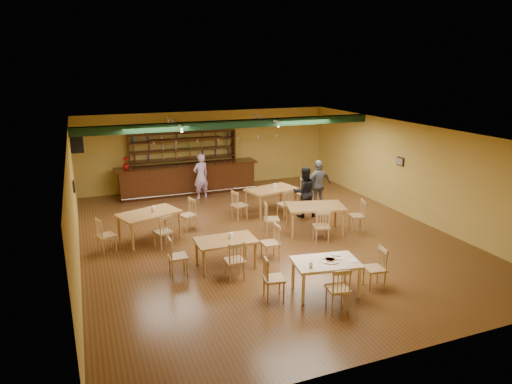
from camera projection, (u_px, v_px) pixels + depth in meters
name	position (u px, v px, depth m)	size (l,w,h in m)	color
floor	(265.00, 235.00, 13.13)	(12.00, 12.00, 0.00)	brown
ceiling_beam	(233.00, 124.00, 14.86)	(10.00, 0.30, 0.25)	black
track_rail_left	(174.00, 122.00, 14.75)	(0.05, 2.50, 0.05)	silver
track_rail_right	(265.00, 118.00, 15.87)	(0.05, 2.50, 0.05)	silver
ac_unit	(77.00, 142.00, 14.58)	(0.34, 0.70, 0.48)	silver
picture_left	(74.00, 186.00, 11.83)	(0.04, 0.34, 0.28)	black
picture_right	(400.00, 161.00, 14.85)	(0.04, 0.34, 0.28)	black
bar_counter	(188.00, 179.00, 17.23)	(5.35, 0.85, 1.13)	#33190A
back_bar_hutch	(184.00, 161.00, 17.64)	(4.14, 0.40, 2.28)	#33190A
poinsettia	(126.00, 163.00, 16.24)	(0.25, 0.25, 0.44)	maroon
dining_table_a	(150.00, 226.00, 12.70)	(1.61, 0.97, 0.81)	olive
dining_table_b	(271.00, 200.00, 15.13)	(1.61, 0.96, 0.80)	olive
dining_table_c	(226.00, 253.00, 11.01)	(1.43, 0.86, 0.71)	olive
dining_table_d	(315.00, 219.00, 13.28)	(1.64, 0.98, 0.82)	olive
near_table	(325.00, 277.00, 9.76)	(1.38, 0.89, 0.74)	beige
pizza_tray	(330.00, 260.00, 9.69)	(0.40, 0.40, 0.01)	silver
parmesan_shaker	(311.00, 265.00, 9.35)	(0.07, 0.07, 0.11)	#EAE5C6
napkin_stack	(335.00, 255.00, 9.95)	(0.20, 0.15, 0.03)	white
pizza_server	(335.00, 258.00, 9.78)	(0.32, 0.09, 0.00)	silver
side_plate	(353.00, 261.00, 9.67)	(0.22, 0.22, 0.01)	white
patron_bar	(201.00, 176.00, 16.52)	(0.61, 0.40, 1.67)	#9155B9
patron_right_a	(304.00, 192.00, 14.58)	(0.79, 0.62, 1.63)	black
patron_right_b	(318.00, 185.00, 15.38)	(0.98, 0.41, 1.67)	slate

